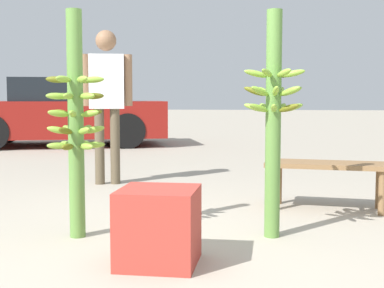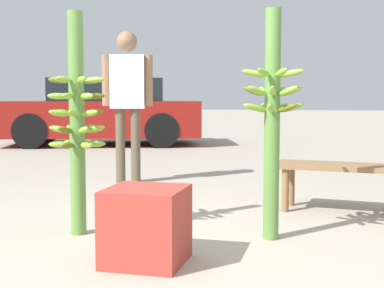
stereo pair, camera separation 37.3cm
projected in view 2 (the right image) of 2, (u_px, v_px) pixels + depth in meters
name	position (u px, v px, depth m)	size (l,w,h in m)	color
ground_plane	(155.00, 255.00, 3.24)	(80.00, 80.00, 0.00)	#A89E8C
banana_stalk_left	(77.00, 121.00, 3.67)	(0.39, 0.39, 1.54)	#5B8C3D
banana_stalk_center	(272.00, 117.00, 3.54)	(0.42, 0.42, 1.53)	#5B8C3D
vendor_person	(127.00, 91.00, 5.91)	(0.56, 0.27, 1.68)	brown
market_bench	(340.00, 172.00, 4.42)	(1.08, 0.50, 0.40)	olive
parked_car	(103.00, 112.00, 10.88)	(4.35, 3.00, 1.33)	maroon
produce_crate	(146.00, 225.00, 3.07)	(0.44, 0.44, 0.44)	#B2382D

